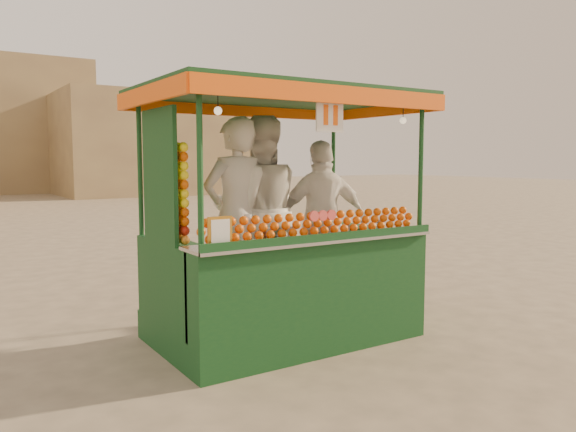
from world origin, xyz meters
TOP-DOWN VIEW (x-y plane):
  - ground at (0.00, 0.00)m, footprint 90.00×90.00m
  - building_right at (7.00, 24.00)m, footprint 9.00×6.00m
  - juice_cart at (-0.14, -0.00)m, footprint 2.61×1.69m
  - vendor_left at (-0.48, 0.29)m, footprint 0.72×0.51m
  - vendor_middle at (-0.14, 0.43)m, footprint 1.05×0.90m
  - vendor_right at (0.51, 0.24)m, footprint 1.04×0.66m

SIDE VIEW (x-z plane):
  - ground at x=0.00m, z-range 0.00..0.00m
  - juice_cart at x=-0.14m, z-range -0.41..1.96m
  - vendor_right at x=0.51m, z-range 0.28..1.93m
  - vendor_left at x=-0.48m, z-range 0.28..2.13m
  - vendor_middle at x=-0.14m, z-range 0.28..2.16m
  - building_right at x=7.00m, z-range 0.00..5.00m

